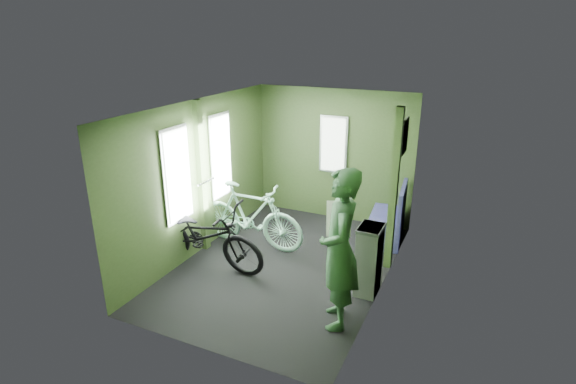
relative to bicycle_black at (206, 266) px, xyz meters
name	(u,v)px	position (x,y,z in m)	size (l,w,h in m)	color
room	(284,170)	(1.00, 0.53, 1.44)	(4.00, 4.02, 2.31)	black
bicycle_black	(206,266)	(0.00, 0.00, 0.00)	(0.67, 1.92, 1.01)	black
bicycle_mint	(251,246)	(0.29, 0.81, 0.00)	(0.50, 1.77, 1.06)	#9FE4C6
passenger	(339,250)	(2.14, -0.45, 0.94)	(0.67, 0.81, 1.87)	#325C3A
waste_box	(369,260)	(2.29, 0.31, 0.46)	(0.27, 0.38, 0.93)	gray
bench_seat	(388,224)	(2.18, 1.94, 0.28)	(0.59, 0.95, 0.95)	navy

